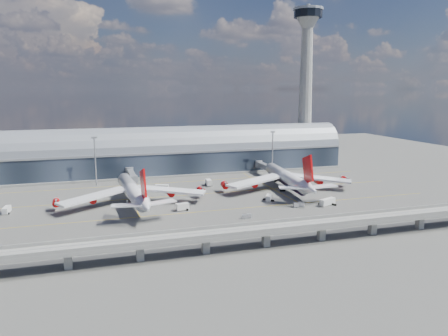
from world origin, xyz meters
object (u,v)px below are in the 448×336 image
object	(u,v)px
service_truck_1	(182,207)
service_truck_5	(162,188)
floodlight_mast_right	(273,152)
floodlight_mast_left	(95,160)
control_tower	(306,86)
service_truck_0	(7,210)
service_truck_2	(327,202)
cargo_train_0	(247,216)
cargo_train_1	(396,217)
airliner_left	(133,192)
service_truck_4	(209,183)
cargo_train_2	(299,205)
airliner_right	(288,179)
service_truck_3	(269,198)

from	to	relation	value
service_truck_1	service_truck_5	bearing A→B (deg)	-5.67
floodlight_mast_right	floodlight_mast_left	bearing A→B (deg)	180.00
control_tower	service_truck_1	world-z (taller)	control_tower
service_truck_0	service_truck_2	xyz separation A→B (m)	(131.15, -27.98, 0.18)
service_truck_0	cargo_train_0	size ratio (longest dim) A/B	1.42
service_truck_0	cargo_train_1	size ratio (longest dim) A/B	0.56
airliner_left	service_truck_4	size ratio (longest dim) A/B	12.27
floodlight_mast_right	service_truck_0	bearing A→B (deg)	-162.27
airliner_left	cargo_train_2	world-z (taller)	airliner_left
service_truck_1	cargo_train_2	bearing A→B (deg)	-110.34
service_truck_2	airliner_right	bearing A→B (deg)	-16.18
floodlight_mast_right	service_truck_2	distance (m)	72.70
airliner_right	service_truck_4	size ratio (longest dim) A/B	12.40
service_truck_3	service_truck_4	world-z (taller)	service_truck_4
cargo_train_0	service_truck_5	bearing A→B (deg)	38.42
floodlight_mast_right	airliner_left	world-z (taller)	floodlight_mast_right
cargo_train_0	cargo_train_1	size ratio (longest dim) A/B	0.40
service_truck_5	control_tower	bearing A→B (deg)	-43.28
service_truck_2	cargo_train_2	xyz separation A→B (m)	(-13.14, 1.38, -0.60)
floodlight_mast_right	airliner_right	xyz separation A→B (m)	(-8.81, -39.47, -7.86)
airliner_left	cargo_train_1	bearing A→B (deg)	-31.90
service_truck_2	cargo_train_2	world-z (taller)	service_truck_2
service_truck_2	service_truck_0	bearing A→B (deg)	55.00
airliner_left	cargo_train_0	distance (m)	52.39
service_truck_0	cargo_train_0	xyz separation A→B (m)	(90.86, -35.78, -0.59)
service_truck_2	cargo_train_0	xyz separation A→B (m)	(-40.29, -7.80, -0.77)
floodlight_mast_right	service_truck_1	size ratio (longest dim) A/B	4.62
floodlight_mast_right	cargo_train_1	world-z (taller)	floodlight_mast_right
service_truck_0	service_truck_4	xyz separation A→B (m)	(92.16, 25.37, 0.24)
service_truck_3	service_truck_4	size ratio (longest dim) A/B	1.05
cargo_train_0	service_truck_0	bearing A→B (deg)	83.64
service_truck_1	cargo_train_2	xyz separation A→B (m)	(48.78, -9.41, -0.57)
cargo_train_0	airliner_left	bearing A→B (deg)	65.50
service_truck_5	cargo_train_2	xyz separation A→B (m)	(51.23, -46.77, -0.68)
airliner_right	cargo_train_1	xyz separation A→B (m)	(18.25, -58.43, -4.95)
service_truck_0	airliner_left	bearing A→B (deg)	2.68
floodlight_mast_right	cargo_train_0	xyz separation A→B (m)	(-45.29, -79.32, -12.85)
control_tower	service_truck_0	xyz separation A→B (m)	(-171.15, -71.54, -50.26)
airliner_left	cargo_train_1	size ratio (longest dim) A/B	5.90
control_tower	service_truck_4	bearing A→B (deg)	-149.69
airliner_left	service_truck_0	xyz separation A→B (m)	(-50.72, 2.53, -4.67)
control_tower	service_truck_4	size ratio (longest dim) A/B	18.20
airliner_left	service_truck_2	size ratio (longest dim) A/B	8.16
cargo_train_2	cargo_train_0	bearing A→B (deg)	117.43
airliner_left	service_truck_5	world-z (taller)	airliner_left
service_truck_0	service_truck_1	size ratio (longest dim) A/B	1.19
service_truck_3	cargo_train_1	bearing A→B (deg)	-20.35
floodlight_mast_right	airliner_right	distance (m)	41.20
airliner_right	service_truck_1	distance (m)	62.02
airliner_left	service_truck_1	distance (m)	24.05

